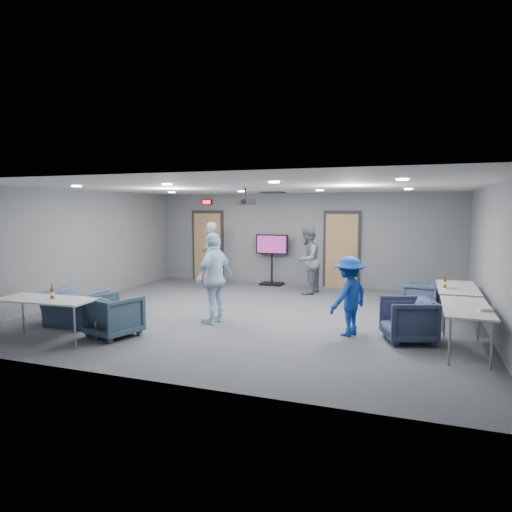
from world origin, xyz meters
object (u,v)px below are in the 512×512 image
(chair_right_b, at_px, (408,320))
(tv_stand, at_px, (272,256))
(person_b, at_px, (307,260))
(person_c, at_px, (215,278))
(person_a, at_px, (210,255))
(chair_front_b, at_px, (74,308))
(chair_front_a, at_px, (114,316))
(table_right_b, at_px, (466,310))
(person_d, at_px, (349,296))
(bottle_right, at_px, (445,283))
(projector, at_px, (245,201))
(table_right_a, at_px, (457,289))
(table_front_left, at_px, (46,301))
(chair_right_a, at_px, (421,297))
(bottle_front, at_px, (52,293))

(chair_right_b, relative_size, tv_stand, 0.55)
(person_b, distance_m, person_c, 3.77)
(person_a, height_order, chair_front_b, person_a)
(person_b, distance_m, chair_front_a, 5.63)
(tv_stand, bearing_deg, table_right_b, -46.15)
(chair_front_b, bearing_deg, person_a, -99.33)
(person_d, xyz_separation_m, chair_front_a, (-3.89, -1.49, -0.34))
(bottle_right, bearing_deg, projector, -173.26)
(person_b, relative_size, table_right_a, 1.03)
(person_b, height_order, chair_right_b, person_b)
(chair_right_b, bearing_deg, person_c, -109.77)
(person_a, relative_size, person_b, 1.05)
(chair_right_b, distance_m, table_right_a, 1.85)
(chair_front_a, height_order, tv_stand, tv_stand)
(person_a, height_order, bottle_right, person_a)
(table_right_a, bearing_deg, chair_front_a, 117.76)
(person_d, height_order, tv_stand, tv_stand)
(table_right_a, distance_m, bottle_right, 0.33)
(chair_right_b, bearing_deg, table_front_left, -89.66)
(table_right_a, height_order, table_right_b, same)
(chair_front_a, height_order, projector, projector)
(person_a, distance_m, table_front_left, 5.62)
(chair_front_a, height_order, chair_front_b, chair_front_a)
(chair_right_b, xyz_separation_m, table_front_left, (-5.82, -2.03, 0.31))
(projector, bearing_deg, person_d, 0.43)
(chair_front_b, distance_m, projector, 4.01)
(chair_front_a, relative_size, table_front_left, 0.47)
(person_c, xyz_separation_m, chair_front_b, (-2.50, -1.09, -0.56))
(person_c, relative_size, table_front_left, 1.04)
(table_right_a, relative_size, tv_stand, 1.17)
(chair_right_a, relative_size, table_front_left, 0.42)
(chair_front_a, relative_size, table_right_a, 0.47)
(person_c, xyz_separation_m, person_d, (2.62, 0.00, -0.19))
(bottle_front, bearing_deg, chair_front_b, 113.39)
(chair_right_a, bearing_deg, table_right_b, 24.42)
(chair_front_b, bearing_deg, chair_right_b, -170.95)
(table_right_a, height_order, projector, projector)
(table_right_b, bearing_deg, chair_right_a, 13.48)
(chair_right_b, height_order, chair_front_b, chair_right_b)
(person_c, bearing_deg, bottle_front, -32.45)
(person_c, relative_size, tv_stand, 1.20)
(person_d, height_order, table_right_b, person_d)
(chair_front_b, distance_m, table_right_b, 7.04)
(chair_front_a, bearing_deg, chair_right_b, -147.22)
(person_c, relative_size, table_right_a, 1.03)
(table_front_left, height_order, bottle_right, bottle_right)
(person_a, relative_size, bottle_right, 7.20)
(table_front_left, bearing_deg, person_a, 82.40)
(table_front_left, height_order, bottle_front, bottle_front)
(person_a, bearing_deg, chair_front_a, -4.92)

